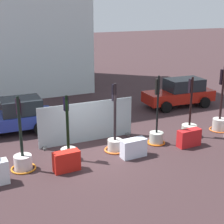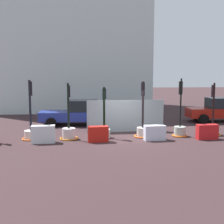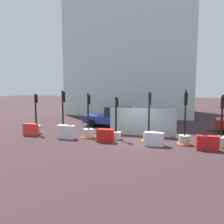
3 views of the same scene
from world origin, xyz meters
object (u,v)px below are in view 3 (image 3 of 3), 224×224
traffic_light_1 (63,128)px  traffic_light_5 (184,136)px  traffic_light_2 (88,131)px  construction_barrier_2 (105,136)px  construction_barrier_3 (154,139)px  construction_barrier_1 (66,132)px  construction_barrier_4 (208,143)px  traffic_light_4 (149,133)px  construction_barrier_0 (31,130)px  traffic_light_6 (221,139)px  traffic_light_0 (36,127)px  traffic_light_3 (116,130)px  car_blue_estate (113,117)px

traffic_light_1 → traffic_light_5: bearing=-0.4°
traffic_light_2 → construction_barrier_2: traffic_light_2 is taller
construction_barrier_3 → construction_barrier_1: bearing=180.0°
traffic_light_1 → construction_barrier_4: bearing=-5.8°
traffic_light_4 → construction_barrier_3: size_ratio=2.72×
traffic_light_1 → construction_barrier_0: bearing=-158.0°
construction_barrier_3 → construction_barrier_2: bearing=-178.8°
traffic_light_6 → construction_barrier_3: traffic_light_6 is taller
traffic_light_0 → traffic_light_6: size_ratio=0.98×
traffic_light_3 → traffic_light_6: 6.05m
traffic_light_3 → construction_barrier_4: size_ratio=2.43×
construction_barrier_0 → construction_barrier_4: size_ratio=0.89×
traffic_light_5 → traffic_light_6: size_ratio=1.08×
traffic_light_2 → construction_barrier_0: (-4.00, -0.70, -0.04)m
traffic_light_3 → traffic_light_5: bearing=-0.8°
construction_barrier_2 → construction_barrier_4: construction_barrier_2 is taller
traffic_light_2 → traffic_light_4: (3.93, 0.12, 0.06)m
construction_barrier_1 → construction_barrier_2: construction_barrier_1 is taller
construction_barrier_2 → construction_barrier_1: bearing=178.8°
construction_barrier_2 → traffic_light_0: bearing=171.9°
construction_barrier_0 → construction_barrier_3: size_ratio=0.90×
traffic_light_2 → traffic_light_3: bearing=4.0°
traffic_light_6 → construction_barrier_3: bearing=-164.6°
construction_barrier_0 → car_blue_estate: (4.32, 4.98, 0.40)m
construction_barrier_2 → traffic_light_1: bearing=164.5°
construction_barrier_1 → construction_barrier_4: size_ratio=1.04×
traffic_light_2 → traffic_light_5: size_ratio=0.93×
traffic_light_0 → construction_barrier_2: 5.56m
traffic_light_2 → traffic_light_5: bearing=0.7°
traffic_light_4 → construction_barrier_4: 3.35m
car_blue_estate → construction_barrier_3: bearing=-51.1°
traffic_light_2 → construction_barrier_1: bearing=-147.8°
construction_barrier_1 → construction_barrier_2: (2.69, -0.06, -0.04)m
traffic_light_2 → traffic_light_5: 6.00m
traffic_light_6 → construction_barrier_0: 11.95m
construction_barrier_4 → traffic_light_5: bearing=143.0°
traffic_light_3 → construction_barrier_2: (-0.38, -0.95, -0.18)m
traffic_light_3 → construction_barrier_1: bearing=-163.8°
construction_barrier_4 → traffic_light_0: bearing=176.1°
traffic_light_6 → construction_barrier_0: bearing=-175.6°
traffic_light_5 → car_blue_estate: size_ratio=0.71×
traffic_light_0 → traffic_light_1: 2.09m
traffic_light_5 → construction_barrier_0: 10.03m
construction_barrier_0 → construction_barrier_2: construction_barrier_0 is taller
traffic_light_6 → construction_barrier_2: traffic_light_6 is taller
traffic_light_4 → construction_barrier_1: 5.22m
traffic_light_0 → construction_barrier_0: size_ratio=2.89×
construction_barrier_2 → car_blue_estate: car_blue_estate is taller
construction_barrier_3 → car_blue_estate: 6.49m
traffic_light_1 → traffic_light_3: 3.81m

